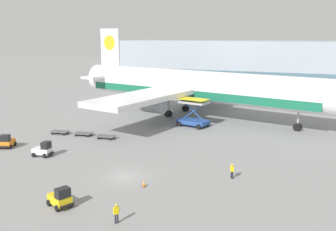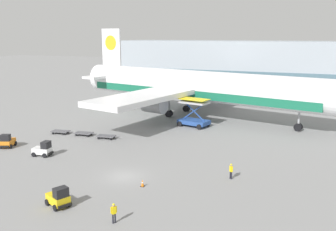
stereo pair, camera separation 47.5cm
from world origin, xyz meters
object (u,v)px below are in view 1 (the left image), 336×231
Objects in this scene: baggage_dolly_third at (106,136)px; ground_crew_far at (232,170)px; baggage_tug_foreground at (7,142)px; baggage_tug_far at (43,150)px; baggage_dolly_lead at (60,132)px; traffic_cone_near at (144,183)px; baggage_dolly_second at (83,133)px; baggage_tug_mid at (61,198)px; scissor_lift_loader at (193,116)px; ground_crew_near at (116,212)px; airplane_main at (192,87)px.

ground_crew_far is (21.47, -9.14, 0.65)m from baggage_dolly_third.
baggage_tug_foreground is 1.06× the size of baggage_tug_far.
baggage_dolly_lead is 26.09m from traffic_cone_near.
baggage_dolly_second is at bearing 87.54° from baggage_tug_far.
baggage_tug_mid is at bearing -97.51° from ground_crew_far.
scissor_lift_loader is 30.13m from baggage_tug_foreground.
baggage_tug_foreground reaches higher than baggage_dolly_lead.
baggage_tug_mid is 25.33m from baggage_dolly_second.
baggage_tug_far reaches higher than baggage_dolly_third.
baggage_dolly_second is at bearing 139.49° from traffic_cone_near.
baggage_dolly_lead is 31.18m from ground_crew_far.
baggage_tug_mid reaches higher than ground_crew_near.
scissor_lift_loader is at bearing 34.22° from baggage_dolly_second.
traffic_cone_near is at bearing -106.68° from ground_crew_far.
traffic_cone_near is (23.96, -5.59, -0.49)m from baggage_tug_foreground.
baggage_tug_far is (-10.58, -30.90, -4.96)m from airplane_main.
airplane_main reaches higher than traffic_cone_near.
baggage_tug_far is at bearing 59.88° from baggage_tug_foreground.
ground_crew_near is at bearing -67.65° from airplane_main.
airplane_main is 26.55m from baggage_dolly_lead.
ground_crew_near reaches higher than ground_crew_far.
baggage_tug_far reaches higher than ground_crew_far.
airplane_main is 44.16m from ground_crew_near.
baggage_dolly_second is at bearing 170.11° from baggage_dolly_third.
baggage_tug_far is 0.69× the size of baggage_dolly_third.
ground_crew_far is at bearing 34.38° from traffic_cone_near.
airplane_main is at bearing 63.87° from baggage_tug_far.
baggage_tug_mid is at bearing -59.40° from baggage_dolly_lead.
scissor_lift_loader reaches higher than ground_crew_near.
baggage_tug_far is 17.24m from traffic_cone_near.
traffic_cone_near is at bearing -70.47° from scissor_lift_loader.
baggage_dolly_lead is at bearing 109.16° from baggage_tug_far.
baggage_dolly_third is at bearing 109.71° from baggage_tug_foreground.
ground_crew_far reaches higher than baggage_dolly_second.
traffic_cone_near is (13.28, -14.75, -0.00)m from baggage_dolly_third.
baggage_dolly_lead is 1.00× the size of baggage_dolly_third.
airplane_main reaches higher than baggage_dolly_lead.
ground_crew_far is at bearing 69.11° from baggage_tug_foreground.
ground_crew_far is at bearing -4.46° from baggage_tug_far.
ground_crew_far reaches higher than traffic_cone_near.
baggage_dolly_lead and baggage_dolly_second have the same top height.
baggage_dolly_second is at bearing -126.24° from scissor_lift_loader.
ground_crew_near is (17.82, -12.40, 0.19)m from baggage_tug_far.
traffic_cone_near is at bearing -54.67° from baggage_dolly_third.
baggage_tug_foreground is at bearing 163.57° from baggage_tug_far.
baggage_tug_foreground is 22.66m from baggage_tug_mid.
traffic_cone_near reaches higher than baggage_dolly_second.
traffic_cone_near is at bearing -22.04° from baggage_tug_far.
ground_crew_near is at bearing -57.55° from baggage_dolly_second.
baggage_tug_foreground is 3.52× the size of traffic_cone_near.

